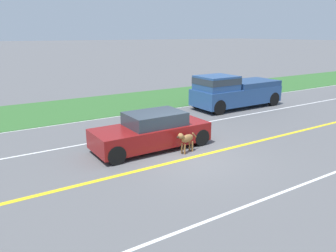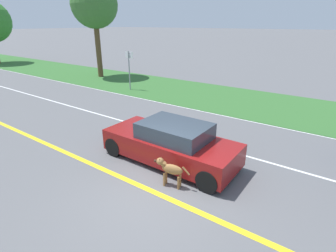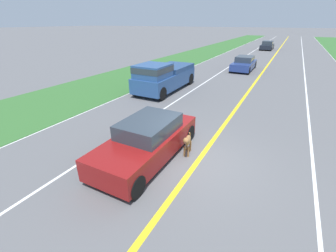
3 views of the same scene
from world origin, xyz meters
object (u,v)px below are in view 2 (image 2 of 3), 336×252
(dog, at_px, (170,169))
(street_sign, at_px, (129,66))
(ego_car, at_px, (171,144))
(roadside_tree_right_near, at_px, (94,5))

(dog, bearing_deg, street_sign, 35.86)
(dog, distance_m, street_sign, 11.74)
(street_sign, bearing_deg, dog, -131.35)
(ego_car, relative_size, roadside_tree_right_near, 0.60)
(dog, bearing_deg, ego_car, 20.80)
(dog, bearing_deg, roadside_tree_right_near, 42.64)
(dog, height_order, roadside_tree_right_near, roadside_tree_right_near)
(roadside_tree_right_near, xyz_separation_m, street_sign, (-1.96, -5.28, -3.97))
(ego_car, distance_m, dog, 1.40)
(ego_car, relative_size, dog, 4.21)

